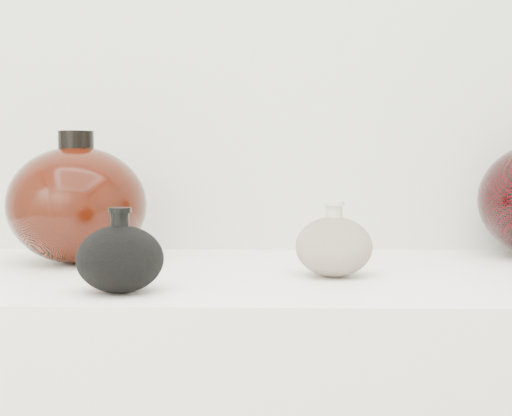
{
  "coord_description": "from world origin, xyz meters",
  "views": [
    {
      "loc": [
        0.04,
        -0.08,
        1.07
      ],
      "look_at": [
        0.02,
        0.92,
        1.0
      ],
      "focal_mm": 50.0,
      "sensor_mm": 36.0,
      "label": 1
    }
  ],
  "objects": [
    {
      "name": "cream_gourd_vase",
      "position": [
        0.13,
        0.91,
        0.94
      ],
      "size": [
        0.11,
        0.11,
        0.11
      ],
      "color": "beige",
      "rests_on": "display_counter"
    },
    {
      "name": "left_round_pot",
      "position": [
        -0.26,
        1.03,
        0.99
      ],
      "size": [
        0.28,
        0.28,
        0.21
      ],
      "color": "black",
      "rests_on": "display_counter"
    },
    {
      "name": "black_gourd_vase",
      "position": [
        -0.14,
        0.78,
        0.94
      ],
      "size": [
        0.11,
        0.11,
        0.11
      ],
      "color": "black",
      "rests_on": "display_counter"
    }
  ]
}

